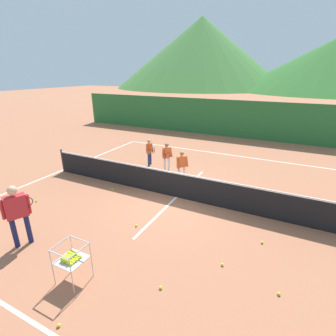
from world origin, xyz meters
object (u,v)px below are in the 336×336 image
at_px(student_2, 182,163).
at_px(ball_cart, 71,258).
at_px(tennis_ball_5, 136,226).
at_px(tennis_ball_8, 161,288).
at_px(student_1, 167,154).
at_px(instructor, 17,210).
at_px(tennis_ball_0, 59,325).
at_px(student_0, 150,150).
at_px(tennis_ball_7, 279,294).
at_px(tennis_net, 177,185).
at_px(tennis_ball_2, 112,189).
at_px(tennis_ball_1, 222,265).
at_px(tennis_ball_4, 37,201).
at_px(tennis_ball_6, 262,242).

bearing_deg(student_2, ball_cart, -89.14).
relative_size(tennis_ball_5, tennis_ball_8, 1.00).
bearing_deg(student_1, ball_cart, -80.16).
distance_m(ball_cart, tennis_ball_5, 2.42).
xyz_separation_m(instructor, tennis_ball_0, (2.72, -1.27, -0.99)).
bearing_deg(ball_cart, student_1, 99.84).
height_order(student_0, tennis_ball_5, student_0).
bearing_deg(ball_cart, tennis_ball_7, 21.38).
distance_m(tennis_net, tennis_ball_2, 2.58).
distance_m(student_1, tennis_ball_2, 3.06).
relative_size(student_1, tennis_ball_5, 19.37).
height_order(student_2, tennis_ball_2, student_2).
bearing_deg(tennis_ball_1, student_0, 134.15).
bearing_deg(student_2, instructor, -109.70).
height_order(instructor, student_0, instructor).
relative_size(student_1, tennis_ball_7, 19.37).
distance_m(tennis_net, tennis_ball_8, 4.26).
distance_m(instructor, tennis_ball_0, 3.16).
distance_m(tennis_ball_4, tennis_ball_5, 4.02).
xyz_separation_m(student_0, tennis_ball_8, (4.10, -6.49, -0.75)).
distance_m(instructor, tennis_ball_7, 6.40).
bearing_deg(tennis_ball_4, student_1, 60.08).
bearing_deg(student_1, tennis_ball_5, -74.23).
height_order(student_0, tennis_ball_1, student_0).
bearing_deg(student_0, tennis_ball_8, -57.72).
bearing_deg(student_1, tennis_ball_8, -64.07).
height_order(instructor, tennis_ball_1, instructor).
distance_m(tennis_net, instructor, 4.97).
bearing_deg(tennis_ball_7, tennis_ball_8, -156.97).
distance_m(tennis_ball_0, tennis_ball_4, 5.42).
bearing_deg(student_0, ball_cart, -72.29).
relative_size(tennis_ball_2, tennis_ball_5, 1.00).
bearing_deg(student_1, tennis_ball_7, -44.88).
bearing_deg(tennis_ball_7, tennis_ball_6, 108.68).
xyz_separation_m(student_1, tennis_ball_4, (-2.74, -4.77, -0.76)).
bearing_deg(tennis_ball_0, tennis_ball_5, 98.81).
bearing_deg(tennis_ball_6, tennis_ball_0, -125.33).
relative_size(student_0, tennis_ball_4, 19.13).
bearing_deg(tennis_ball_0, instructor, 155.04).
relative_size(ball_cart, tennis_ball_4, 13.22).
bearing_deg(student_1, student_2, -36.23).
xyz_separation_m(ball_cart, tennis_ball_8, (1.82, 0.64, -0.56)).
distance_m(student_2, tennis_ball_1, 5.09).
height_order(tennis_ball_4, tennis_ball_8, same).
xyz_separation_m(student_2, tennis_ball_1, (2.89, -4.12, -0.75)).
bearing_deg(tennis_ball_1, tennis_ball_7, -13.64).
distance_m(tennis_ball_2, tennis_ball_4, 2.66).
distance_m(instructor, tennis_ball_6, 6.42).
distance_m(tennis_ball_0, tennis_ball_2, 5.65).
distance_m(tennis_ball_2, tennis_ball_6, 5.71).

